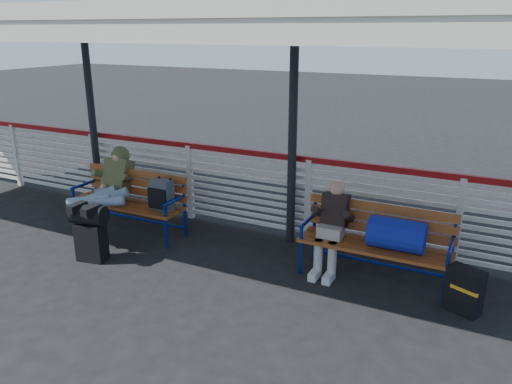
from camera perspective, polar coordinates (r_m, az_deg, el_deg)
The scene contains 9 objects.
ground at distance 6.83m, azimuth -16.27°, elevation -7.93°, with size 60.00×60.00×0.00m, color black.
fence at distance 7.98m, azimuth -7.55°, elevation 1.53°, with size 12.08×0.08×1.24m.
canopy at distance 6.83m, azimuth -13.49°, elevation 18.68°, with size 12.60×3.60×3.16m.
luggage_stack at distance 6.87m, azimuth -18.43°, elevation -4.19°, with size 0.50×0.34×0.77m.
bench_left at distance 7.54m, azimuth -13.22°, elevation -0.40°, with size 1.80×0.56×0.92m.
bench_right at distance 6.09m, azimuth 14.83°, elevation -4.79°, with size 1.80×0.56×0.92m.
traveler_man at distance 7.47m, azimuth -16.88°, elevation -0.09°, with size 0.94×1.64×0.77m.
companion_person at distance 6.25m, azimuth 8.61°, elevation -3.91°, with size 0.32×0.66×1.15m.
suitcase_side at distance 5.88m, azimuth 22.70°, elevation -10.34°, with size 0.42×0.35×0.51m.
Camera 1 is at (4.32, -4.42, 2.92)m, focal length 35.00 mm.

